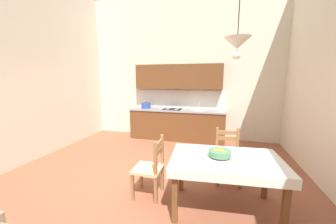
{
  "coord_description": "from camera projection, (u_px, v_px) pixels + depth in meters",
  "views": [
    {
      "loc": [
        1.14,
        -2.82,
        1.79
      ],
      "look_at": [
        0.18,
        0.75,
        1.15
      ],
      "focal_mm": 20.78,
      "sensor_mm": 36.0,
      "label": 1
    }
  ],
  "objects": [
    {
      "name": "dining_chair_kitchen_side",
      "position": [
        228.0,
        157.0,
        3.38
      ],
      "size": [
        0.47,
        0.47,
        0.93
      ],
      "color": "#D1BC89",
      "rests_on": "ground_plane"
    },
    {
      "name": "ground_plane",
      "position": [
        146.0,
        189.0,
        3.29
      ],
      "size": [
        6.2,
        6.61,
        0.1
      ],
      "primitive_type": "cube",
      "color": "#99563D"
    },
    {
      "name": "dining_chair_tv_side",
      "position": [
        150.0,
        168.0,
        2.96
      ],
      "size": [
        0.43,
        0.43,
        0.93
      ],
      "color": "#D1BC89",
      "rests_on": "ground_plane"
    },
    {
      "name": "pendant_lamp",
      "position": [
        237.0,
        44.0,
        2.35
      ],
      "size": [
        0.32,
        0.32,
        0.81
      ],
      "color": "black"
    },
    {
      "name": "kitchen_cabinetry",
      "position": [
        177.0,
        111.0,
        5.76
      ],
      "size": [
        2.79,
        0.63,
        2.2
      ],
      "color": "brown",
      "rests_on": "ground_plane"
    },
    {
      "name": "wall_back",
      "position": [
        182.0,
        68.0,
        5.84
      ],
      "size": [
        6.2,
        0.12,
        4.23
      ],
      "primitive_type": "cube",
      "color": "silver",
      "rests_on": "ground_plane"
    },
    {
      "name": "dining_table",
      "position": [
        225.0,
        167.0,
        2.6
      ],
      "size": [
        1.52,
        1.03,
        0.75
      ],
      "color": "brown",
      "rests_on": "ground_plane"
    },
    {
      "name": "fruit_bowl",
      "position": [
        220.0,
        153.0,
        2.59
      ],
      "size": [
        0.3,
        0.3,
        0.12
      ],
      "color": "#4C7F5B",
      "rests_on": "dining_table"
    },
    {
      "name": "wall_left",
      "position": [
        2.0,
        61.0,
        3.65
      ],
      "size": [
        0.12,
        6.61,
        4.23
      ],
      "primitive_type": "cube",
      "color": "silver",
      "rests_on": "ground_plane"
    }
  ]
}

